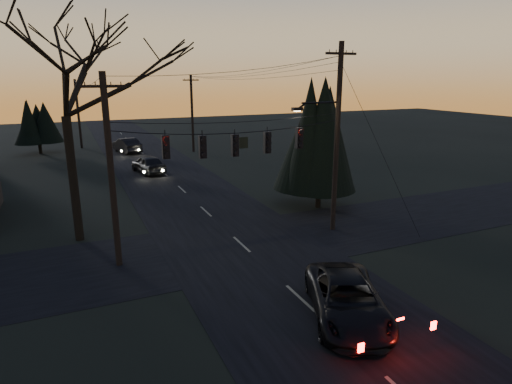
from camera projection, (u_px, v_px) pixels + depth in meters
name	position (u px, v px, depth m)	size (l,w,h in m)	color
ground_plane	(366.00, 359.00, 12.97)	(160.00, 160.00, 0.00)	black
main_road	(189.00, 196.00, 30.60)	(8.00, 120.00, 0.02)	black
cross_road	(242.00, 244.00, 21.79)	(60.00, 7.00, 0.02)	black
utility_pole_right	(332.00, 229.00, 23.95)	(5.00, 0.30, 10.00)	black
utility_pole_left	(120.00, 265.00, 19.43)	(1.80, 0.30, 8.50)	black
utility_pole_far_r	(194.00, 152.00, 48.63)	(1.80, 0.30, 8.50)	black
utility_pole_far_l	(82.00, 148.00, 51.17)	(0.30, 0.30, 8.00)	black
span_signal_assembly	(236.00, 144.00, 20.34)	(11.50, 0.44, 1.65)	black
bare_tree_left	(60.00, 62.00, 20.11)	(8.86, 8.86, 12.82)	black
evergreen_right	(320.00, 142.00, 26.90)	(4.19, 4.19, 7.46)	black
evergreen_dist	(37.00, 124.00, 46.66)	(3.60, 3.60, 5.39)	black
suv_near	(347.00, 300.00, 14.98)	(2.40, 5.21, 1.45)	black
sedan_oncoming_a	(148.00, 164.00, 37.69)	(1.88, 4.68, 1.59)	black
sedan_oncoming_b	(127.00, 145.00, 47.89)	(1.72, 4.94, 1.63)	black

